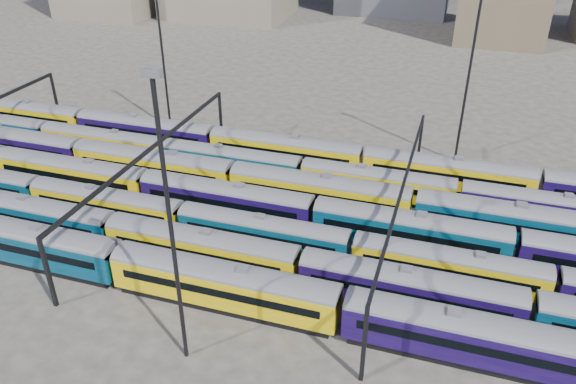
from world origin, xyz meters
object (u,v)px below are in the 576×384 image
(rake_1, at_px, (410,285))
(mast_2, at_px, (170,220))
(rake_2, at_px, (352,246))
(rake_0, at_px, (342,306))

(rake_1, height_order, mast_2, mast_2)
(rake_1, xyz_separation_m, rake_2, (-6.59, 5.00, -0.22))
(rake_2, bearing_deg, mast_2, -122.57)
(rake_1, distance_m, rake_2, 8.27)
(rake_0, bearing_deg, rake_1, 43.22)
(rake_2, distance_m, mast_2, 23.18)
(rake_0, bearing_deg, rake_2, 97.22)
(rake_2, xyz_separation_m, mast_2, (-10.86, -17.00, 11.42))
(rake_2, height_order, mast_2, mast_2)
(rake_0, distance_m, rake_2, 10.09)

